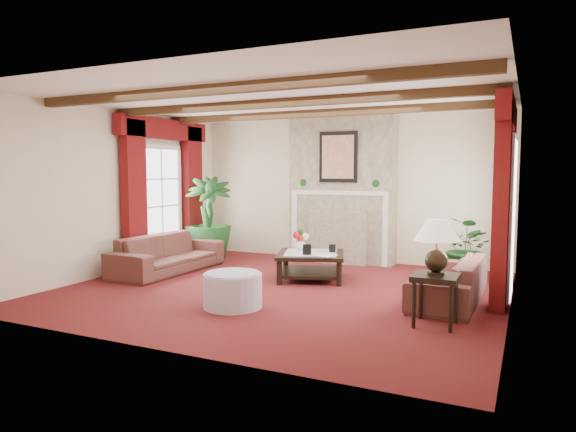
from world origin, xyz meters
The scene contains 23 objects.
floor centered at (0.00, 0.00, 0.00)m, with size 6.00×6.00×0.00m, color #4C0D15.
ceiling centered at (0.00, 0.00, 2.70)m, with size 6.00×6.00×0.00m, color white.
back_wall centered at (0.00, 2.75, 1.35)m, with size 6.00×0.02×2.70m, color beige.
left_wall centered at (-3.00, 0.00, 1.35)m, with size 0.02×5.50×2.70m, color beige.
right_wall centered at (3.00, 0.00, 1.35)m, with size 0.02×5.50×2.70m, color beige.
ceiling_beams centered at (0.00, 0.00, 2.64)m, with size 6.00×3.00×0.12m, color #332010, non-canonical shape.
fireplace centered at (0.00, 2.55, 2.70)m, with size 2.00×0.52×2.70m, color tan, non-canonical shape.
french_door_left centered at (-2.97, 1.00, 2.13)m, with size 0.10×1.10×2.16m, color white, non-canonical shape.
french_door_right centered at (2.97, 1.00, 2.13)m, with size 0.10×1.10×2.16m, color white, non-canonical shape.
curtains_left centered at (-2.86, 1.00, 2.55)m, with size 0.20×2.40×2.55m, color #4F0A0C, non-canonical shape.
curtains_right centered at (2.86, 1.00, 2.55)m, with size 0.20×2.40×2.55m, color #4F0A0C, non-canonical shape.
sofa_left centered at (-2.30, 0.34, 0.42)m, with size 0.67×2.15×0.84m, color #370F19.
sofa_right centered at (2.26, 0.35, 0.38)m, with size 0.62×1.94×0.75m, color #370F19.
potted_palm centered at (-2.43, 1.72, 0.45)m, with size 1.67×1.81×0.89m, color black.
small_plant centered at (2.32, 1.94, 0.38)m, with size 1.30×1.32×0.77m, color black.
coffee_table centered at (0.10, 0.83, 0.21)m, with size 1.02×1.02×0.42m, color black, non-canonical shape.
side_table centered at (2.27, -0.83, 0.28)m, with size 0.48×0.48×0.57m, color black, non-canonical shape.
ottoman centered at (-0.13, -1.14, 0.21)m, with size 0.73×0.73×0.42m, color #ABABC1.
table_lamp centered at (2.27, -0.83, 0.88)m, with size 0.49×0.49×0.62m, color black, non-canonical shape.
flower_vase centered at (-0.18, 1.05, 0.51)m, with size 0.23×0.23×0.19m, color silver.
book centered at (0.33, 0.61, 0.57)m, with size 0.23×0.06×0.31m, color black.
photo_frame_a centered at (0.14, 0.57, 0.50)m, with size 0.13×0.02×0.17m, color black, non-canonical shape.
photo_frame_b centered at (0.40, 0.98, 0.48)m, with size 0.10×0.02×0.13m, color black, non-canonical shape.
Camera 1 is at (3.17, -6.51, 1.69)m, focal length 32.00 mm.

